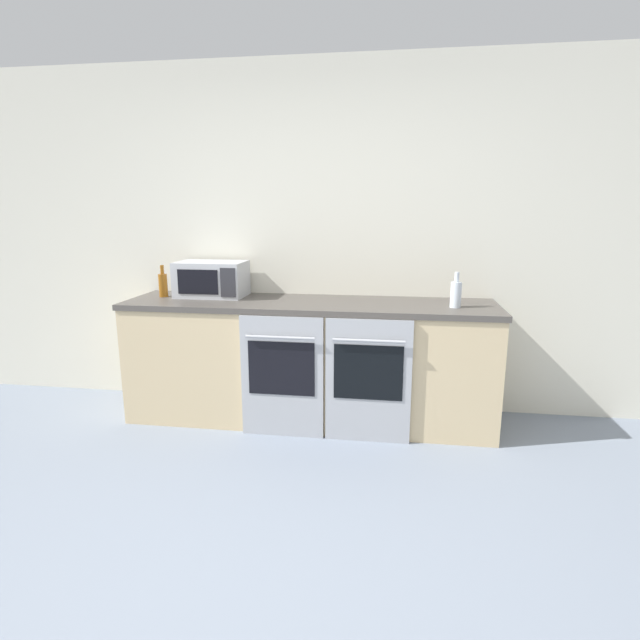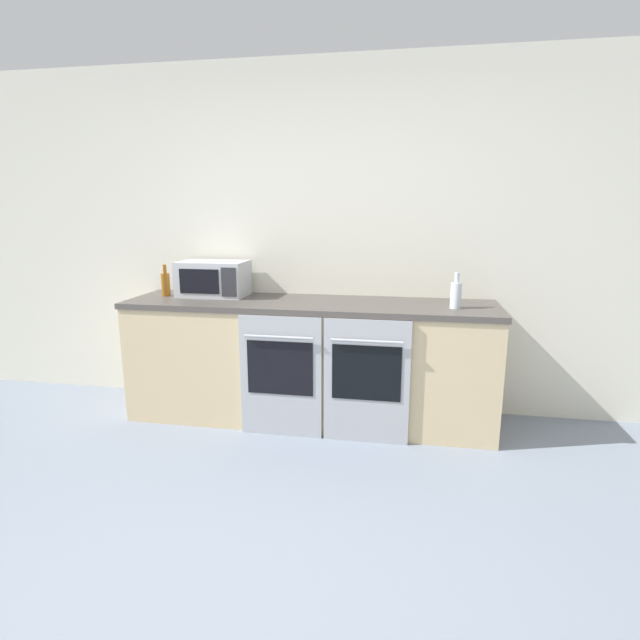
{
  "view_description": "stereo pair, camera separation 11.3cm",
  "coord_description": "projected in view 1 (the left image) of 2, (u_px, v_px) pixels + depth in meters",
  "views": [
    {
      "loc": [
        0.59,
        -1.57,
        1.53
      ],
      "look_at": [
        0.08,
        1.89,
        0.75
      ],
      "focal_mm": 28.0,
      "sensor_mm": 36.0,
      "label": 1
    },
    {
      "loc": [
        0.7,
        -1.55,
        1.53
      ],
      "look_at": [
        0.08,
        1.89,
        0.75
      ],
      "focal_mm": 28.0,
      "sensor_mm": 36.0,
      "label": 2
    }
  ],
  "objects": [
    {
      "name": "ground_plane",
      "position": [
        229.0,
        613.0,
        1.93
      ],
      "size": [
        16.0,
        16.0,
        0.0
      ],
      "primitive_type": "plane",
      "color": "gray"
    },
    {
      "name": "microwave",
      "position": [
        212.0,
        279.0,
        3.76
      ],
      "size": [
        0.5,
        0.33,
        0.26
      ],
      "color": "#B7BABF",
      "rests_on": "counter_back"
    },
    {
      "name": "bottle_clear",
      "position": [
        456.0,
        294.0,
        3.34
      ],
      "size": [
        0.07,
        0.07,
        0.24
      ],
      "color": "silver",
      "rests_on": "counter_back"
    },
    {
      "name": "counter_back",
      "position": [
        309.0,
        361.0,
        3.66
      ],
      "size": [
        2.65,
        0.65,
        0.89
      ],
      "color": "#D1B789",
      "rests_on": "ground_plane"
    },
    {
      "name": "oven_right",
      "position": [
        368.0,
        380.0,
        3.28
      ],
      "size": [
        0.56,
        0.06,
        0.84
      ],
      "color": "#A8AAAF",
      "rests_on": "ground_plane"
    },
    {
      "name": "bottle_amber",
      "position": [
        163.0,
        284.0,
        3.74
      ],
      "size": [
        0.06,
        0.06,
        0.24
      ],
      "color": "#8C5114",
      "rests_on": "counter_back"
    },
    {
      "name": "oven_left",
      "position": [
        282.0,
        376.0,
        3.36
      ],
      "size": [
        0.56,
        0.06,
        0.84
      ],
      "color": "#A8AAAF",
      "rests_on": "ground_plane"
    },
    {
      "name": "wall_back",
      "position": [
        316.0,
        240.0,
        3.81
      ],
      "size": [
        10.0,
        0.06,
        2.6
      ],
      "color": "silver",
      "rests_on": "ground_plane"
    }
  ]
}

